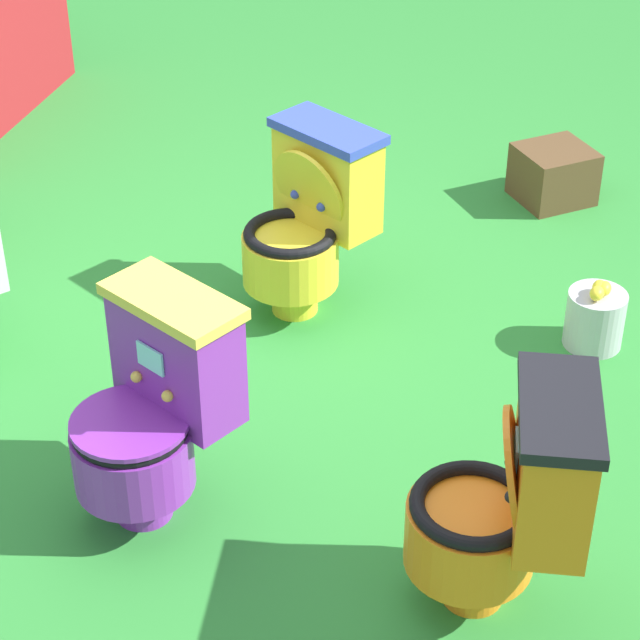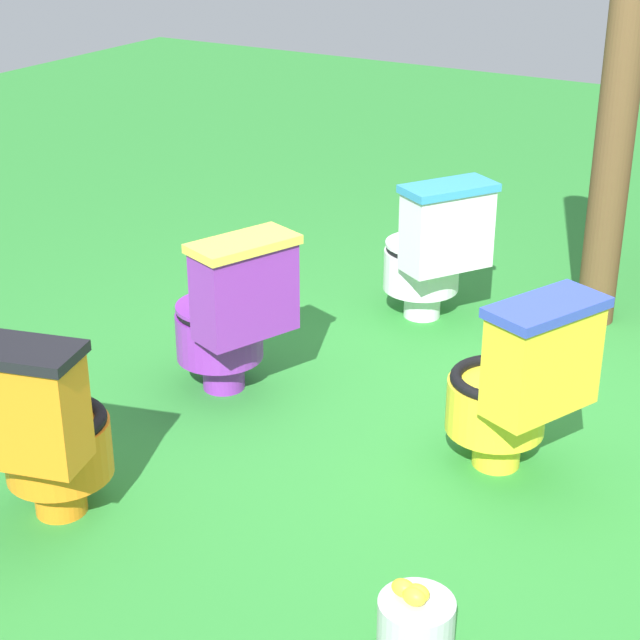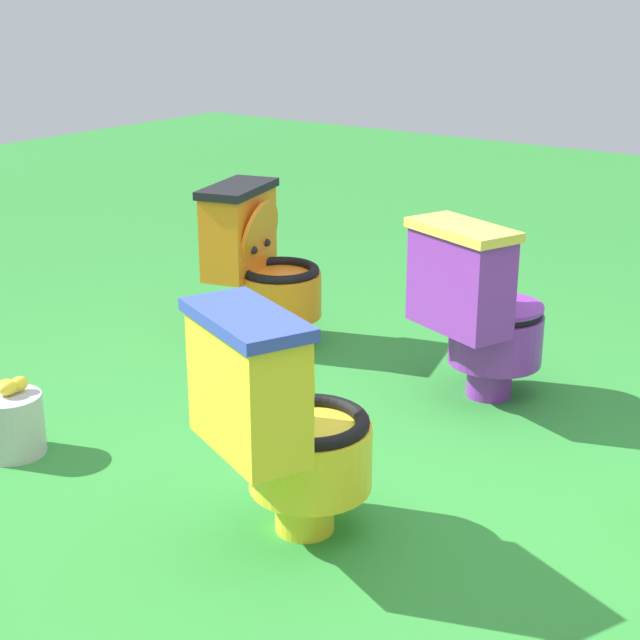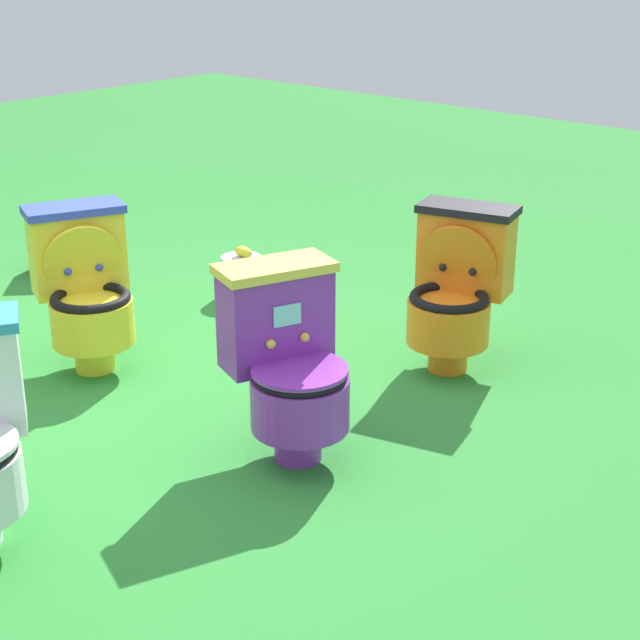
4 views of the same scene
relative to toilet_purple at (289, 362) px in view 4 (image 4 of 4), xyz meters
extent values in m
plane|color=#2D8433|center=(0.96, 0.09, -0.37)|extent=(14.00, 14.00, 0.00)
cylinder|color=purple|center=(-0.07, 0.02, -0.30)|extent=(0.23, 0.23, 0.14)
cylinder|color=purple|center=(-0.08, 0.03, -0.13)|extent=(0.48, 0.48, 0.20)
torus|color=black|center=(-0.08, 0.03, -0.02)|extent=(0.46, 0.46, 0.04)
cylinder|color=#EACC4C|center=(-0.08, 0.03, -0.07)|extent=(0.31, 0.31, 0.01)
cube|color=purple|center=(0.10, -0.04, 0.14)|extent=(0.32, 0.45, 0.37)
cube|color=#EACC4C|center=(0.10, -0.04, 0.34)|extent=(0.35, 0.48, 0.04)
cube|color=#8CE0E5|center=(0.01, 0.00, 0.19)|extent=(0.05, 0.11, 0.08)
cylinder|color=purple|center=(-0.08, 0.03, 0.00)|extent=(0.46, 0.46, 0.02)
sphere|color=#EACC4C|center=(-0.02, -0.07, 0.09)|extent=(0.04, 0.04, 0.04)
sphere|color=#EACC4C|center=(0.03, 0.06, 0.09)|extent=(0.04, 0.04, 0.04)
cylinder|color=yellow|center=(1.18, 0.04, -0.30)|extent=(0.24, 0.24, 0.14)
cylinder|color=yellow|center=(1.16, 0.05, -0.13)|extent=(0.48, 0.48, 0.20)
torus|color=black|center=(1.16, 0.05, -0.02)|extent=(0.46, 0.46, 0.04)
cylinder|color=#3347B2|center=(1.16, 0.05, -0.07)|extent=(0.31, 0.31, 0.01)
cube|color=yellow|center=(1.34, -0.03, 0.14)|extent=(0.33, 0.45, 0.37)
cube|color=#3347B2|center=(1.34, -0.03, 0.34)|extent=(0.37, 0.48, 0.04)
cube|color=#8CE0E5|center=(1.25, 0.01, 0.19)|extent=(0.05, 0.10, 0.08)
cylinder|color=yellow|center=(1.25, 0.01, 0.12)|extent=(0.22, 0.36, 0.35)
sphere|color=#3347B2|center=(1.22, -0.05, 0.09)|extent=(0.04, 0.04, 0.04)
sphere|color=#3347B2|center=(1.28, 0.08, 0.09)|extent=(0.04, 0.04, 0.04)
cylinder|color=orange|center=(-0.02, -1.03, -0.30)|extent=(0.22, 0.22, 0.14)
cylinder|color=orange|center=(-0.02, -1.01, -0.13)|extent=(0.45, 0.45, 0.20)
torus|color=black|center=(-0.02, -1.01, -0.02)|extent=(0.43, 0.43, 0.04)
cylinder|color=black|center=(-0.02, -1.01, -0.07)|extent=(0.29, 0.29, 0.01)
cube|color=orange|center=(0.03, -1.20, 0.14)|extent=(0.45, 0.29, 0.37)
cube|color=black|center=(0.03, -1.20, 0.34)|extent=(0.47, 0.32, 0.04)
cube|color=#8CE0E5|center=(0.00, -1.10, 0.19)|extent=(0.11, 0.04, 0.08)
cylinder|color=orange|center=(0.00, -1.10, 0.12)|extent=(0.36, 0.18, 0.35)
sphere|color=black|center=(-0.06, -1.12, 0.09)|extent=(0.04, 0.04, 0.04)
sphere|color=black|center=(0.07, -1.08, 0.09)|extent=(0.04, 0.04, 0.04)
cube|color=brown|center=(2.46, -0.68, -0.25)|extent=(0.43, 0.43, 0.25)
cylinder|color=#B7B7BF|center=(1.39, -1.09, -0.26)|extent=(0.22, 0.22, 0.22)
ellipsoid|color=yellow|center=(1.39, -1.10, -0.12)|extent=(0.07, 0.05, 0.05)
ellipsoid|color=yellow|center=(1.34, -1.08, -0.12)|extent=(0.07, 0.05, 0.05)
ellipsoid|color=yellow|center=(1.39, -1.08, -0.12)|extent=(0.07, 0.05, 0.05)
camera|label=1|loc=(-2.50, -1.56, 2.28)|focal=68.82mm
camera|label=2|loc=(2.36, -3.25, 1.77)|focal=59.51mm
camera|label=3|loc=(3.24, 1.62, 1.21)|focal=54.74mm
camera|label=4|loc=(-2.37, 2.47, 1.53)|focal=56.41mm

